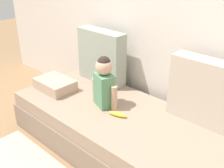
{
  "coord_description": "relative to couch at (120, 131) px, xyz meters",
  "views": [
    {
      "loc": [
        1.38,
        -1.58,
        1.7
      ],
      "look_at": [
        -0.1,
        0.0,
        0.65
      ],
      "focal_mm": 43.99,
      "sensor_mm": 36.0,
      "label": 1
    }
  ],
  "objects": [
    {
      "name": "folded_blanket",
      "position": [
        -0.8,
        -0.12,
        0.26
      ],
      "size": [
        0.4,
        0.28,
        0.11
      ],
      "primitive_type": "cube",
      "color": "tan",
      "rests_on": "couch"
    },
    {
      "name": "couch",
      "position": [
        0.0,
        0.0,
        0.0
      ],
      "size": [
        2.15,
        0.93,
        0.4
      ],
      "color": "#826C5B",
      "rests_on": "ground"
    },
    {
      "name": "throw_pillow_left",
      "position": [
        -0.59,
        0.37,
        0.49
      ],
      "size": [
        0.57,
        0.16,
        0.57
      ],
      "primitive_type": "cube",
      "color": "#99A393",
      "rests_on": "couch"
    },
    {
      "name": "back_wall",
      "position": [
        0.0,
        0.6,
        0.99
      ],
      "size": [
        5.35,
        0.1,
        2.38
      ],
      "primitive_type": "cube",
      "color": "silver",
      "rests_on": "ground"
    },
    {
      "name": "banana",
      "position": [
        0.03,
        -0.06,
        0.22
      ],
      "size": [
        0.18,
        0.09,
        0.04
      ],
      "primitive_type": "ellipsoid",
      "rotation": [
        0.0,
        0.0,
        0.28
      ],
      "color": "yellow",
      "rests_on": "couch"
    },
    {
      "name": "ground_plane",
      "position": [
        0.0,
        0.0,
        -0.2
      ],
      "size": [
        12.0,
        12.0,
        0.0
      ],
      "primitive_type": "plane",
      "color": "#93704C"
    },
    {
      "name": "toddler",
      "position": [
        -0.19,
        -0.0,
        0.44
      ],
      "size": [
        0.3,
        0.2,
        0.48
      ],
      "color": "#568E66",
      "rests_on": "couch"
    },
    {
      "name": "throw_pillow_right",
      "position": [
        0.59,
        0.37,
        0.48
      ],
      "size": [
        0.6,
        0.16,
        0.55
      ],
      "primitive_type": "cube",
      "color": "#C1B29E",
      "rests_on": "couch"
    }
  ]
}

